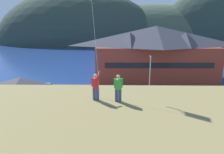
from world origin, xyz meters
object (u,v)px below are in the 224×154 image
Objects in this scene: parked_car_mid_row_far at (133,122)px; parked_car_corner_spot at (46,124)px; parked_car_front_row_end at (66,103)px; harbor_lodge at (155,52)px; moored_boat_wharfside at (107,66)px; person_kite_flyer at (96,86)px; parking_light_pole at (150,74)px; parked_car_front_row_red at (88,122)px; person_companion at (118,87)px; parked_car_front_row_silver at (192,117)px; storage_shed_waterside at (112,66)px; storage_shed_near_lot at (22,93)px; wharf_dock at (119,67)px; parked_car_lone_by_shed at (171,99)px; parked_car_mid_row_near at (121,99)px.

parked_car_mid_row_far is 10.19m from parked_car_corner_spot.
harbor_lodge is at bearing 47.02° from parked_car_front_row_end.
person_kite_flyer is (1.08, -42.71, 7.67)m from moored_boat_wharfside.
parked_car_mid_row_far is 0.61× the size of parking_light_pole.
parking_light_pole is (8.89, 10.82, 3.13)m from parked_car_front_row_red.
person_companion is at bearing -105.19° from harbor_lodge.
parked_car_front_row_silver is at bearing 9.69° from parked_car_mid_row_far.
parking_light_pole is at bearing -65.90° from storage_shed_waterside.
storage_shed_near_lot reaches higher than moored_boat_wharfside.
wharf_dock is 34.72m from parked_car_front_row_red.
parked_car_lone_by_shed is at bearing 48.63° from parked_car_mid_row_far.
person_companion is (7.39, -14.68, 7.31)m from parked_car_front_row_end.
storage_shed_waterside is 0.55× the size of wharf_dock.
person_kite_flyer is at bearing -136.14° from parked_car_front_row_silver.
parked_car_mid_row_near is 2.33× the size of person_kite_flyer.
parked_car_front_row_red is at bearing -129.41° from parking_light_pole.
storage_shed_waterside is 9.51m from wharf_dock.
parked_car_lone_by_shed is at bearing 59.13° from person_kite_flyer.
harbor_lodge is 24.13m from parked_car_front_row_end.
person_kite_flyer reaches higher than parked_car_front_row_end.
wharf_dock is 3.56m from moored_boat_wharfside.
parked_car_lone_by_shed is (22.07, 1.90, -1.50)m from storage_shed_near_lot.
parked_car_front_row_silver is at bearing -13.58° from parked_car_front_row_end.
wharf_dock is 2.69× the size of parked_car_front_row_end.
parked_car_lone_by_shed is 13.98m from parked_car_front_row_red.
parked_car_front_row_end is 17.99m from person_companion.
parking_light_pole is (4.56, -23.62, 3.85)m from wharf_dock.
parking_light_pole reaches higher than parked_car_lone_by_shed.
parking_light_pole reaches higher than parked_car_front_row_silver.
person_kite_flyer reaches higher than storage_shed_waterside.
wharf_dock is at bearing 9.67° from moored_boat_wharfside.
person_kite_flyer reaches higher than parking_light_pole.
parking_light_pole is at bearing 74.44° from person_companion.
storage_shed_near_lot is 22.20m from parked_car_lone_by_shed.
parked_car_mid_row_near is 1.01× the size of parked_car_lone_by_shed.
storage_shed_near_lot is 23.45m from storage_shed_waterside.
parked_car_corner_spot is at bearing -176.11° from parked_car_mid_row_far.
harbor_lodge is 21.93m from parked_car_front_row_silver.
moored_boat_wharfside is (-11.17, 11.03, -5.59)m from harbor_lodge.
person_kite_flyer is (-3.38, -9.13, 7.33)m from parked_car_mid_row_far.
parked_car_mid_row_near is at bearing 41.35° from parked_car_corner_spot.
storage_shed_near_lot reaches higher than parked_car_corner_spot.
parked_car_lone_by_shed is (6.45, 7.33, 0.00)m from parked_car_mid_row_far.
harbor_lodge is 24.11m from parked_car_mid_row_far.
parked_car_mid_row_near is 2.48× the size of person_companion.
storage_shed_near_lot is at bearing -122.74° from storage_shed_waterside.
person_kite_flyer is at bearing -90.76° from storage_shed_waterside.
parked_car_corner_spot is (-9.20, -34.87, 0.71)m from wharf_dock.
parked_car_corner_spot is at bearing -104.77° from wharf_dock.
harbor_lodge is at bearing 37.49° from storage_shed_near_lot.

